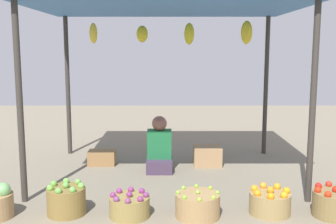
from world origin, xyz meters
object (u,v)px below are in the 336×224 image
(basket_green_apples, at_px, (68,200))
(basket_limes, at_px, (199,205))
(vendor_person, at_px, (161,150))
(basket_oranges, at_px, (272,202))
(wooden_crate_stacked_rear, at_px, (104,158))
(wooden_crate_near_vendor, at_px, (209,156))
(basket_purple_onions, at_px, (131,206))

(basket_green_apples, height_order, basket_limes, basket_green_apples)
(basket_limes, bearing_deg, vendor_person, 104.55)
(basket_oranges, relative_size, wooden_crate_stacked_rear, 1.08)
(wooden_crate_near_vendor, xyz_separation_m, wooden_crate_stacked_rear, (-1.57, 0.04, -0.04))
(basket_green_apples, distance_m, basket_purple_onions, 0.67)
(basket_purple_onions, relative_size, wooden_crate_near_vendor, 1.02)
(basket_purple_onions, bearing_deg, basket_green_apples, 174.22)
(basket_purple_onions, height_order, wooden_crate_stacked_rear, basket_purple_onions)
(basket_green_apples, height_order, basket_purple_onions, basket_green_apples)
(basket_oranges, height_order, wooden_crate_stacked_rear, basket_oranges)
(basket_purple_onions, relative_size, wooden_crate_stacked_rear, 1.04)
(vendor_person, bearing_deg, basket_green_apples, -120.87)
(vendor_person, xyz_separation_m, wooden_crate_stacked_rear, (-0.87, 0.29, -0.19))
(basket_limes, bearing_deg, basket_purple_onions, 179.81)
(basket_green_apples, relative_size, basket_oranges, 0.93)
(vendor_person, relative_size, basket_oranges, 1.82)
(vendor_person, height_order, wooden_crate_near_vendor, vendor_person)
(basket_purple_onions, height_order, basket_oranges, basket_oranges)
(basket_green_apples, height_order, basket_oranges, basket_green_apples)
(basket_green_apples, xyz_separation_m, wooden_crate_near_vendor, (1.65, 1.83, -0.01))
(basket_green_apples, distance_m, basket_limes, 1.37)
(basket_purple_onions, height_order, basket_limes, basket_limes)
(vendor_person, relative_size, wooden_crate_stacked_rear, 1.96)
(basket_oranges, distance_m, wooden_crate_near_vendor, 1.88)
(wooden_crate_stacked_rear, bearing_deg, wooden_crate_near_vendor, -1.34)
(basket_purple_onions, xyz_separation_m, wooden_crate_stacked_rear, (-0.59, 1.93, -0.01))
(basket_oranges, xyz_separation_m, wooden_crate_stacked_rear, (-2.06, 1.85, -0.02))
(basket_green_apples, xyz_separation_m, basket_limes, (1.37, -0.07, -0.03))
(basket_limes, bearing_deg, wooden_crate_stacked_rear, 123.75)
(basket_green_apples, xyz_separation_m, basket_oranges, (2.13, 0.01, -0.03))
(basket_oranges, bearing_deg, basket_limes, -173.94)
(basket_green_apples, relative_size, basket_limes, 0.87)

